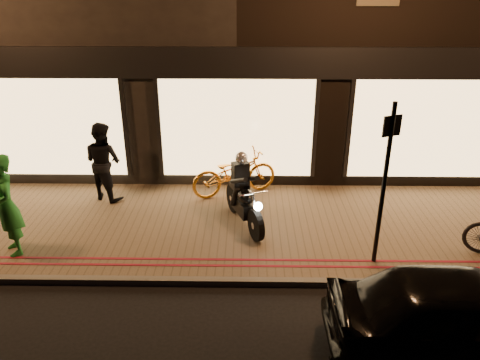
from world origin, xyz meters
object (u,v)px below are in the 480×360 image
motorcycle (244,197)px  sign_post (385,178)px  parked_car (466,316)px  bicycle_gold (234,173)px  person_green (6,206)px

motorcycle → sign_post: 2.98m
parked_car → bicycle_gold: bearing=33.7°
motorcycle → bicycle_gold: size_ratio=0.89×
bicycle_gold → person_green: 4.88m
parked_car → motorcycle: bearing=41.3°
motorcycle → bicycle_gold: bearing=77.6°
person_green → motorcycle: bearing=68.5°
sign_post → parked_car: bearing=-72.0°
sign_post → person_green: size_ratio=1.54×
bicycle_gold → motorcycle: bearing=167.1°
person_green → sign_post: bearing=51.8°
bicycle_gold → sign_post: bearing=-158.7°
bicycle_gold → parked_car: size_ratio=0.54×
person_green → parked_car: size_ratio=0.51×
motorcycle → person_green: size_ratio=0.95×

